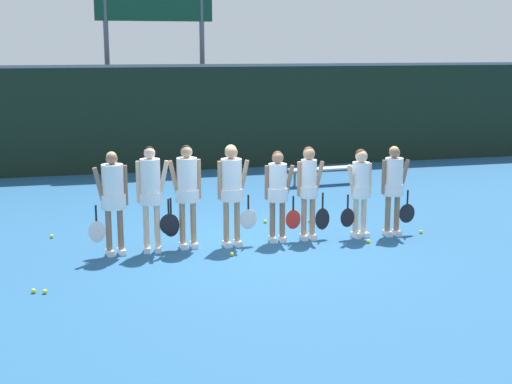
% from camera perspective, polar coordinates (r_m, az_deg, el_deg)
% --- Properties ---
extents(ground_plane, '(140.00, 140.00, 0.00)m').
position_cam_1_polar(ground_plane, '(12.68, -0.02, -4.11)').
color(ground_plane, '#235684').
extents(fence_windscreen, '(60.00, 0.08, 2.95)m').
position_cam_1_polar(fence_windscreen, '(20.01, -5.77, 5.95)').
color(fence_windscreen, black).
rests_on(fence_windscreen, ground_plane).
extents(scoreboard, '(3.29, 0.15, 5.59)m').
position_cam_1_polar(scoreboard, '(20.77, -8.15, 13.93)').
color(scoreboard, '#515156').
rests_on(scoreboard, ground_plane).
extents(bench_courtside, '(2.03, 0.49, 0.43)m').
position_cam_1_polar(bench_courtside, '(18.04, 5.71, 1.78)').
color(bench_courtside, '#B2B2B7').
rests_on(bench_courtside, ground_plane).
extents(player_0, '(0.68, 0.41, 1.74)m').
position_cam_1_polar(player_0, '(11.99, -11.38, -0.17)').
color(player_0, '#8C664C').
rests_on(player_0, ground_plane).
extents(player_1, '(0.68, 0.39, 1.80)m').
position_cam_1_polar(player_1, '(12.05, -8.40, 0.18)').
color(player_1, beige).
rests_on(player_1, ground_plane).
extents(player_2, '(0.68, 0.40, 1.79)m').
position_cam_1_polar(player_2, '(12.21, -5.56, 0.38)').
color(player_2, tan).
rests_on(player_2, ground_plane).
extents(player_3, '(0.70, 0.41, 1.78)m').
position_cam_1_polar(player_3, '(12.28, -1.95, 0.51)').
color(player_3, tan).
rests_on(player_3, ground_plane).
extents(player_4, '(0.65, 0.37, 1.63)m').
position_cam_1_polar(player_4, '(12.59, 1.76, 0.27)').
color(player_4, '#8C664C').
rests_on(player_4, ground_plane).
extents(player_5, '(0.61, 0.33, 1.69)m').
position_cam_1_polar(player_5, '(12.77, 4.26, 0.53)').
color(player_5, tan).
rests_on(player_5, ground_plane).
extents(player_6, '(0.62, 0.36, 1.62)m').
position_cam_1_polar(player_6, '(13.02, 8.34, 0.53)').
color(player_6, beige).
rests_on(player_6, ground_plane).
extents(player_7, '(0.68, 0.38, 1.66)m').
position_cam_1_polar(player_7, '(13.24, 10.97, 0.69)').
color(player_7, '#8C664C').
rests_on(player_7, ground_plane).
extents(tennis_ball_0, '(0.06, 0.06, 0.06)m').
position_cam_1_polar(tennis_ball_0, '(13.66, 13.06, -3.12)').
color(tennis_ball_0, '#CCE033').
rests_on(tennis_ball_0, ground_plane).
extents(tennis_ball_1, '(0.07, 0.07, 0.07)m').
position_cam_1_polar(tennis_ball_1, '(10.64, -17.37, -7.56)').
color(tennis_ball_1, '#CCE033').
rests_on(tennis_ball_1, ground_plane).
extents(tennis_ball_2, '(0.07, 0.07, 0.07)m').
position_cam_1_polar(tennis_ball_2, '(13.52, -16.03, -3.43)').
color(tennis_ball_2, '#CCE033').
rests_on(tennis_ball_2, ground_plane).
extents(tennis_ball_3, '(0.07, 0.07, 0.07)m').
position_cam_1_polar(tennis_ball_3, '(11.91, -1.94, -4.99)').
color(tennis_ball_3, '#CCE033').
rests_on(tennis_ball_3, ground_plane).
extents(tennis_ball_4, '(0.07, 0.07, 0.07)m').
position_cam_1_polar(tennis_ball_4, '(10.58, -16.54, -7.64)').
color(tennis_ball_4, '#CCE033').
rests_on(tennis_ball_4, ground_plane).
extents(tennis_ball_5, '(0.07, 0.07, 0.07)m').
position_cam_1_polar(tennis_ball_5, '(14.09, 0.74, -2.37)').
color(tennis_ball_5, '#CCE033').
rests_on(tennis_ball_5, ground_plane).
extents(tennis_ball_6, '(0.07, 0.07, 0.07)m').
position_cam_1_polar(tennis_ball_6, '(12.82, 8.98, -3.92)').
color(tennis_ball_6, '#CCE033').
rests_on(tennis_ball_6, ground_plane).
extents(tennis_ball_7, '(0.07, 0.07, 0.07)m').
position_cam_1_polar(tennis_ball_7, '(14.19, 4.33, -2.30)').
color(tennis_ball_7, '#CCE033').
rests_on(tennis_ball_7, ground_plane).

